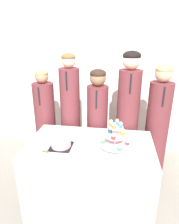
# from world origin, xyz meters

# --- Properties ---
(wall_back) EXTENTS (9.00, 0.06, 2.70)m
(wall_back) POSITION_xyz_m (0.00, 1.72, 1.35)
(wall_back) COLOR silver
(wall_back) RESTS_ON ground_plane
(table) EXTENTS (1.25, 0.74, 0.78)m
(table) POSITION_xyz_m (0.00, 0.37, 0.39)
(table) COLOR white
(table) RESTS_ON ground_plane
(round_cake) EXTENTS (0.21, 0.21, 0.12)m
(round_cake) POSITION_xyz_m (-0.27, 0.26, 0.83)
(round_cake) COLOR black
(round_cake) RESTS_ON table
(cake_knife) EXTENTS (0.23, 0.06, 0.01)m
(cake_knife) POSITION_xyz_m (-0.34, 0.15, 0.78)
(cake_knife) COLOR silver
(cake_knife) RESTS_ON table
(cupcake_stand) EXTENTS (0.28, 0.28, 0.29)m
(cupcake_stand) POSITION_xyz_m (0.24, 0.31, 0.91)
(cupcake_stand) COLOR silver
(cupcake_stand) RESTS_ON table
(student_0) EXTENTS (0.26, 0.27, 1.42)m
(student_0) POSITION_xyz_m (-0.67, 0.92, 0.68)
(student_0) COLOR brown
(student_0) RESTS_ON ground_plane
(student_1) EXTENTS (0.24, 0.25, 1.60)m
(student_1) POSITION_xyz_m (-0.34, 0.92, 0.78)
(student_1) COLOR brown
(student_1) RESTS_ON ground_plane
(student_2) EXTENTS (0.25, 0.26, 1.43)m
(student_2) POSITION_xyz_m (0.01, 0.92, 0.70)
(student_2) COLOR brown
(student_2) RESTS_ON ground_plane
(student_3) EXTENTS (0.27, 0.27, 1.64)m
(student_3) POSITION_xyz_m (0.38, 0.92, 0.81)
(student_3) COLOR brown
(student_3) RESTS_ON ground_plane
(student_4) EXTENTS (0.27, 0.28, 1.50)m
(student_4) POSITION_xyz_m (0.73, 0.92, 0.73)
(student_4) COLOR brown
(student_4) RESTS_ON ground_plane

